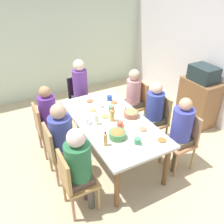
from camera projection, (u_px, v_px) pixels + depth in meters
name	position (u px, v px, depth m)	size (l,w,h in m)	color
ground_plane	(112.00, 157.00, 4.04)	(6.59, 6.59, 0.00)	#C1B08A
wall_left	(53.00, 39.00, 5.48)	(0.12, 4.68, 2.60)	silver
dining_table	(112.00, 125.00, 3.70)	(1.91, 0.98, 0.73)	beige
chair_0	(57.00, 150.00, 3.42)	(0.40, 0.40, 0.90)	#A5854D
person_0	(62.00, 135.00, 3.34)	(0.31, 0.31, 1.22)	#3B433D
chair_1	(80.00, 97.00, 4.78)	(0.40, 0.40, 0.90)	black
person_1	(81.00, 87.00, 4.58)	(0.30, 0.30, 1.30)	#373C48
chair_2	(45.00, 127.00, 3.90)	(0.40, 0.40, 0.90)	#A98851
person_2	(49.00, 115.00, 3.84)	(0.30, 0.30, 1.21)	#353A43
chair_3	(183.00, 138.00, 3.65)	(0.40, 0.40, 0.90)	#B57B52
person_3	(181.00, 128.00, 3.50)	(0.30, 0.30, 1.21)	brown
chair_4	(157.00, 118.00, 4.13)	(0.40, 0.40, 0.90)	tan
person_4	(154.00, 110.00, 3.99)	(0.30, 0.30, 1.18)	#433E46
chair_5	(74.00, 180.00, 2.94)	(0.40, 0.40, 0.90)	#AF8348
person_5	(79.00, 163.00, 2.86)	(0.31, 0.31, 1.23)	brown
chair_6	(137.00, 102.00, 4.61)	(0.40, 0.40, 0.90)	#AF8648
person_6	(133.00, 94.00, 4.47)	(0.30, 0.30, 1.18)	brown
plate_0	(93.00, 111.00, 3.88)	(0.20, 0.20, 0.04)	silver
plate_1	(114.00, 103.00, 4.10)	(0.21, 0.21, 0.04)	silver
plate_2	(162.00, 141.00, 3.22)	(0.22, 0.22, 0.04)	silver
plate_3	(105.00, 117.00, 3.72)	(0.22, 0.22, 0.04)	white
plate_4	(90.00, 102.00, 4.14)	(0.21, 0.21, 0.04)	silver
plate_5	(143.00, 130.00, 3.43)	(0.20, 0.20, 0.04)	white
bowl_0	(117.00, 134.00, 3.27)	(0.23, 0.23, 0.11)	#49894B
bowl_1	(131.00, 113.00, 3.74)	(0.23, 0.23, 0.10)	#975C46
cup_0	(101.00, 105.00, 3.99)	(0.11, 0.07, 0.09)	white
cup_1	(123.00, 106.00, 3.96)	(0.11, 0.07, 0.07)	white
cup_2	(120.00, 124.00, 3.51)	(0.13, 0.09, 0.07)	#C8523A
cup_3	(111.00, 109.00, 3.88)	(0.12, 0.09, 0.08)	#468468
cup_4	(88.00, 121.00, 3.57)	(0.11, 0.07, 0.09)	white
cup_5	(110.00, 98.00, 4.17)	(0.12, 0.08, 0.10)	#2B53A8
cup_6	(138.00, 141.00, 3.17)	(0.12, 0.09, 0.08)	#458B66
bottle_0	(106.00, 139.00, 3.11)	(0.05, 0.05, 0.21)	tan
bottle_1	(112.00, 115.00, 3.60)	(0.07, 0.07, 0.22)	tan
bottle_2	(97.00, 119.00, 3.53)	(0.06, 0.06, 0.20)	silver
side_cabinet	(198.00, 102.00, 4.73)	(0.70, 0.44, 0.90)	brown
microwave	(204.00, 74.00, 4.43)	(0.48, 0.36, 0.28)	#1F2F32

